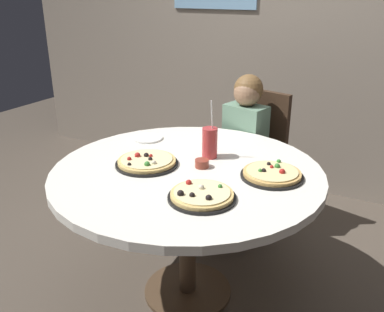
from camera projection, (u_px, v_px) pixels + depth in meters
The scene contains 11 objects.
ground_plane at pixel (188, 291), 2.33m from camera, with size 8.00×8.00×0.00m, color #4C4238.
wall_with_window at pixel (294, 5), 3.15m from camera, with size 5.20×0.14×2.90m.
dining_table at pixel (187, 184), 2.08m from camera, with size 1.33×1.33×0.75m.
chair_wooden at pixel (253, 154), 2.84m from camera, with size 0.48×0.48×0.95m.
diner_child at pixel (237, 168), 2.72m from camera, with size 0.33×0.43×1.08m.
pizza_veggie at pixel (147, 162), 2.09m from camera, with size 0.32×0.32×0.05m.
pizza_cheese at pixel (272, 174), 1.96m from camera, with size 0.30×0.30×0.05m.
pizza_pepperoni at pixel (202, 195), 1.75m from camera, with size 0.29×0.29×0.05m.
soda_cup at pixel (210, 143), 2.16m from camera, with size 0.08×0.08×0.31m.
sauce_bowl at pixel (202, 163), 2.06m from camera, with size 0.07×0.07×0.04m, color brown.
plate_small at pixel (147, 138), 2.45m from camera, with size 0.18×0.18×0.01m, color white.
Camera 1 is at (0.92, -1.64, 1.58)m, focal length 39.06 mm.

